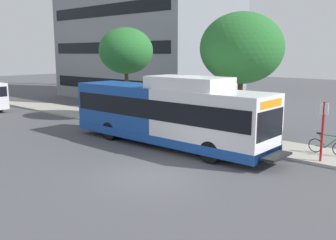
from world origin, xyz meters
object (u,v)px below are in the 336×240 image
at_px(bus_stop_sign_pole, 323,127).
at_px(bicycle_parked, 328,145).
at_px(street_tree_near_stop, 242,48).
at_px(street_tree_mid_block, 126,51).
at_px(transit_bus, 167,113).

height_order(bus_stop_sign_pole, bicycle_parked, bus_stop_sign_pole).
height_order(bus_stop_sign_pole, street_tree_near_stop, street_tree_near_stop).
height_order(bus_stop_sign_pole, street_tree_mid_block, street_tree_mid_block).
bearing_deg(street_tree_near_stop, street_tree_mid_block, 91.01).
bearing_deg(transit_bus, street_tree_near_stop, -25.84).
relative_size(bicycle_parked, street_tree_near_stop, 0.26).
xyz_separation_m(transit_bus, street_tree_near_stop, (3.96, -1.92, 3.32)).
bearing_deg(transit_bus, street_tree_mid_block, 62.26).
distance_m(bicycle_parked, street_tree_near_stop, 6.83).
bearing_deg(street_tree_mid_block, street_tree_near_stop, -88.99).
xyz_separation_m(transit_bus, street_tree_mid_block, (3.80, 7.23, 3.20)).
bearing_deg(bicycle_parked, bus_stop_sign_pole, -173.05).
relative_size(transit_bus, bicycle_parked, 6.96).
height_order(street_tree_near_stop, street_tree_mid_block, street_tree_near_stop).
bearing_deg(bus_stop_sign_pole, bicycle_parked, 6.95).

